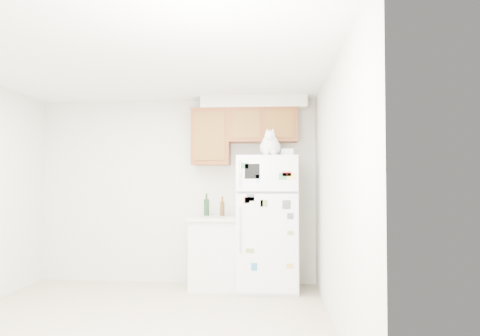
# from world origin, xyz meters

# --- Properties ---
(ground_plane) EXTENTS (3.80, 4.00, 0.01)m
(ground_plane) POSITION_xyz_m (0.00, 0.00, -0.01)
(ground_plane) COLOR tan
(room_shell) EXTENTS (3.84, 4.04, 2.52)m
(room_shell) POSITION_xyz_m (0.12, 0.24, 1.67)
(room_shell) COLOR silver
(room_shell) RESTS_ON ground_plane
(refrigerator) EXTENTS (0.76, 0.78, 1.70)m
(refrigerator) POSITION_xyz_m (1.26, 1.61, 0.85)
(refrigerator) COLOR white
(refrigerator) RESTS_ON ground_plane
(base_counter) EXTENTS (0.64, 0.64, 0.92)m
(base_counter) POSITION_xyz_m (0.57, 1.68, 0.46)
(base_counter) COLOR white
(base_counter) RESTS_ON ground_plane
(cat) EXTENTS (0.32, 0.47, 0.33)m
(cat) POSITION_xyz_m (1.29, 1.46, 1.82)
(cat) COLOR white
(cat) RESTS_ON refrigerator
(storage_box_back) EXTENTS (0.20, 0.16, 0.10)m
(storage_box_back) POSITION_xyz_m (1.38, 1.65, 1.75)
(storage_box_back) COLOR white
(storage_box_back) RESTS_ON refrigerator
(storage_box_front) EXTENTS (0.17, 0.13, 0.09)m
(storage_box_front) POSITION_xyz_m (1.52, 1.56, 1.74)
(storage_box_front) COLOR white
(storage_box_front) RESTS_ON refrigerator
(bottle_green) EXTENTS (0.07, 0.07, 0.30)m
(bottle_green) POSITION_xyz_m (0.43, 1.86, 1.07)
(bottle_green) COLOR #19381E
(bottle_green) RESTS_ON base_counter
(bottle_amber) EXTENTS (0.06, 0.06, 0.26)m
(bottle_amber) POSITION_xyz_m (0.65, 1.86, 1.05)
(bottle_amber) COLOR #593814
(bottle_amber) RESTS_ON base_counter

